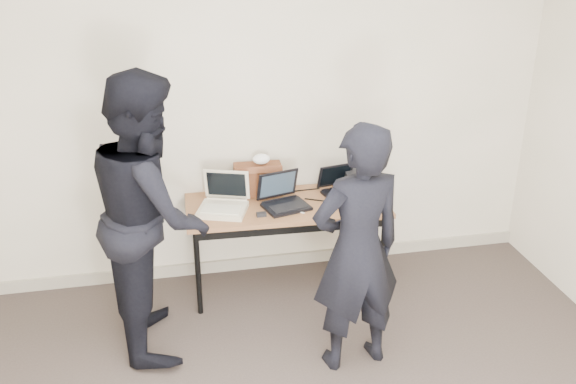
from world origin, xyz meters
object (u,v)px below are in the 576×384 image
object	(u,v)px
laptop_beige	(224,203)
person_observer	(151,214)
desk	(287,211)
person_typist	(357,250)
laptop_right	(340,187)
equipment_box	(360,179)
leather_satchel	(258,179)
laptop_center	(283,199)

from	to	relation	value
laptop_beige	person_observer	size ratio (longest dim) A/B	0.23
desk	person_observer	world-z (taller)	person_observer
person_observer	person_typist	bearing A→B (deg)	-116.72
desk	laptop_right	bearing A→B (deg)	17.03
laptop_right	person_typist	size ratio (longest dim) A/B	0.20
equipment_box	person_typist	world-z (taller)	person_typist
leather_satchel	equipment_box	xyz separation A→B (m)	(0.81, -0.04, -0.06)
laptop_beige	person_observer	world-z (taller)	person_observer
laptop_right	person_observer	xyz separation A→B (m)	(-1.43, -0.56, 0.17)
laptop_center	leather_satchel	world-z (taller)	leather_satchel
laptop_beige	laptop_right	world-z (taller)	laptop_beige
person_observer	laptop_right	bearing A→B (deg)	-71.93
desk	laptop_right	distance (m)	0.47
laptop_beige	person_typist	size ratio (longest dim) A/B	0.26
laptop_beige	person_typist	distance (m)	1.20
laptop_center	person_typist	bearing A→B (deg)	-88.89
laptop_beige	person_observer	bearing A→B (deg)	-121.06
equipment_box	desk	bearing A→B (deg)	-163.07
laptop_center	laptop_right	world-z (taller)	laptop_center
laptop_right	equipment_box	bearing A→B (deg)	9.63
laptop_right	laptop_center	bearing A→B (deg)	-175.21
laptop_beige	person_observer	distance (m)	0.68
laptop_beige	laptop_center	world-z (taller)	laptop_beige
person_observer	desk	bearing A→B (deg)	-69.25
laptop_right	person_observer	size ratio (longest dim) A/B	0.18
leather_satchel	equipment_box	distance (m)	0.81
desk	person_typist	distance (m)	1.01
desk	equipment_box	size ratio (longest dim) A/B	6.27
leather_satchel	person_observer	world-z (taller)	person_observer
laptop_center	equipment_box	bearing A→B (deg)	2.66
laptop_center	laptop_right	size ratio (longest dim) A/B	1.15
leather_satchel	laptop_right	bearing A→B (deg)	-7.46
desk	person_typist	size ratio (longest dim) A/B	0.92
person_observer	leather_satchel	bearing A→B (deg)	-53.62
desk	laptop_center	world-z (taller)	laptop_center
laptop_center	desk	bearing A→B (deg)	17.94
desk	person_observer	distance (m)	1.11
desk	leather_satchel	bearing A→B (deg)	130.21
desk	equipment_box	world-z (taller)	equipment_box
laptop_center	person_typist	size ratio (longest dim) A/B	0.24
desk	laptop_right	size ratio (longest dim) A/B	4.52
laptop_center	laptop_beige	bearing A→B (deg)	164.14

